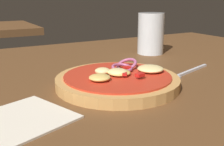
# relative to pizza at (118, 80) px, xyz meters

# --- Properties ---
(dining_table) EXTENTS (1.44, 0.93, 0.04)m
(dining_table) POSITION_rel_pizza_xyz_m (-0.05, 0.02, -0.03)
(dining_table) COLOR brown
(dining_table) RESTS_ON ground
(pizza) EXTENTS (0.22, 0.22, 0.04)m
(pizza) POSITION_rel_pizza_xyz_m (0.00, 0.00, 0.00)
(pizza) COLOR tan
(pizza) RESTS_ON dining_table
(fork) EXTENTS (0.17, 0.06, 0.01)m
(fork) POSITION_rel_pizza_xyz_m (0.16, -0.00, -0.01)
(fork) COLOR silver
(fork) RESTS_ON dining_table
(beer_glass) EXTENTS (0.07, 0.07, 0.11)m
(beer_glass) POSITION_rel_pizza_xyz_m (0.23, 0.21, 0.04)
(beer_glass) COLOR silver
(beer_glass) RESTS_ON dining_table
(napkin) EXTENTS (0.15, 0.15, 0.00)m
(napkin) POSITION_rel_pizza_xyz_m (-0.18, -0.06, -0.01)
(napkin) COLOR silver
(napkin) RESTS_ON dining_table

